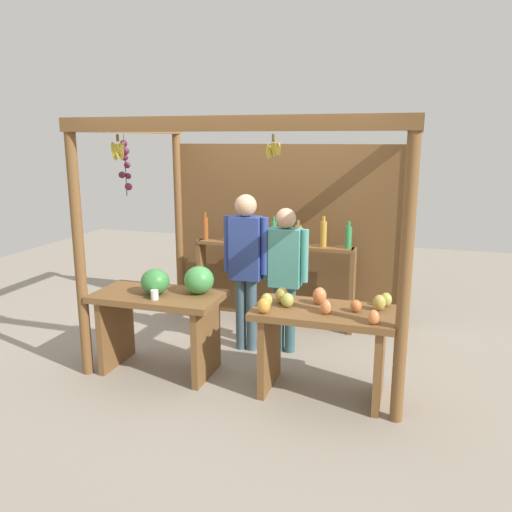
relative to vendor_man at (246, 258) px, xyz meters
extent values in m
plane|color=gray|center=(0.16, 0.03, -1.00)|extent=(12.00, 12.00, 0.00)
cylinder|color=brown|center=(-1.28, -1.01, 0.19)|extent=(0.10, 0.10, 2.39)
cylinder|color=brown|center=(1.60, -1.01, 0.19)|extent=(0.10, 0.10, 2.39)
cylinder|color=brown|center=(-1.28, 1.08, 0.19)|extent=(0.10, 0.10, 2.39)
cylinder|color=brown|center=(1.60, 1.08, 0.19)|extent=(0.10, 0.10, 2.39)
cube|color=brown|center=(0.16, -1.01, 1.33)|extent=(2.98, 0.12, 0.12)
cube|color=brown|center=(-1.28, 0.03, 1.33)|extent=(0.12, 2.19, 0.12)
cube|color=brown|center=(1.60, 0.03, 1.33)|extent=(0.12, 2.19, 0.12)
cube|color=brown|center=(0.16, 1.10, 0.07)|extent=(2.88, 0.04, 2.15)
cylinder|color=brown|center=(0.52, -0.86, 1.22)|extent=(0.02, 0.02, 0.06)
ellipsoid|color=gold|center=(0.56, -0.87, 1.13)|extent=(0.04, 0.07, 0.12)
ellipsoid|color=gold|center=(0.55, -0.83, 1.13)|extent=(0.06, 0.06, 0.12)
ellipsoid|color=gold|center=(0.53, -0.83, 1.13)|extent=(0.08, 0.04, 0.12)
ellipsoid|color=gold|center=(0.51, -0.84, 1.11)|extent=(0.07, 0.05, 0.12)
ellipsoid|color=gold|center=(0.49, -0.85, 1.10)|extent=(0.05, 0.07, 0.12)
ellipsoid|color=gold|center=(0.48, -0.87, 1.11)|extent=(0.04, 0.07, 0.12)
ellipsoid|color=gold|center=(0.50, -0.90, 1.11)|extent=(0.06, 0.06, 0.12)
ellipsoid|color=gold|center=(0.53, -0.88, 1.12)|extent=(0.06, 0.04, 0.12)
ellipsoid|color=gold|center=(0.56, -0.90, 1.13)|extent=(0.07, 0.07, 0.12)
cylinder|color=brown|center=(-0.84, -0.94, 1.22)|extent=(0.02, 0.02, 0.06)
ellipsoid|color=gold|center=(-0.82, -0.94, 1.10)|extent=(0.04, 0.07, 0.14)
ellipsoid|color=gold|center=(-0.82, -0.92, 1.08)|extent=(0.06, 0.06, 0.14)
ellipsoid|color=gold|center=(-0.84, -0.90, 1.12)|extent=(0.07, 0.04, 0.14)
ellipsoid|color=gold|center=(-0.86, -0.92, 1.11)|extent=(0.07, 0.05, 0.14)
ellipsoid|color=gold|center=(-0.87, -0.93, 1.08)|extent=(0.05, 0.07, 0.14)
ellipsoid|color=gold|center=(-0.87, -0.95, 1.09)|extent=(0.05, 0.09, 0.14)
ellipsoid|color=gold|center=(-0.87, -0.98, 1.12)|extent=(0.06, 0.05, 0.14)
ellipsoid|color=gold|center=(-0.84, -0.99, 1.10)|extent=(0.06, 0.04, 0.14)
ellipsoid|color=gold|center=(-0.81, -0.97, 1.11)|extent=(0.07, 0.08, 0.14)
cylinder|color=#4C422D|center=(-0.90, -0.75, 0.97)|extent=(0.01, 0.01, 0.55)
sphere|color=#47142D|center=(-0.92, -0.73, 1.17)|extent=(0.07, 0.07, 0.07)
sphere|color=#511938|center=(-0.87, -0.78, 1.10)|extent=(0.06, 0.06, 0.06)
sphere|color=#47142D|center=(-0.89, -0.77, 1.04)|extent=(0.06, 0.06, 0.06)
sphere|color=#511938|center=(-0.87, -0.77, 0.97)|extent=(0.06, 0.06, 0.06)
sphere|color=#511938|center=(-0.92, -0.78, 0.89)|extent=(0.06, 0.06, 0.06)
sphere|color=#511938|center=(-0.88, -0.75, 0.88)|extent=(0.06, 0.06, 0.06)
sphere|color=#601E42|center=(-0.88, -0.76, 0.78)|extent=(0.07, 0.07, 0.07)
cube|color=brown|center=(-0.63, -0.75, -0.25)|extent=(1.21, 0.64, 0.06)
cube|color=brown|center=(-1.11, -0.75, -0.64)|extent=(0.06, 0.58, 0.72)
cube|color=brown|center=(-0.14, -0.75, -0.64)|extent=(0.06, 0.58, 0.72)
ellipsoid|color=#38843D|center=(-0.64, -0.78, -0.10)|extent=(0.36, 0.36, 0.24)
ellipsoid|color=#429347|center=(-0.25, -0.64, -0.09)|extent=(0.39, 0.39, 0.26)
cylinder|color=white|center=(-0.57, -0.93, -0.17)|extent=(0.07, 0.07, 0.09)
cube|color=brown|center=(0.96, -0.75, -0.25)|extent=(1.21, 0.64, 0.06)
cube|color=brown|center=(0.47, -0.75, -0.64)|extent=(0.06, 0.58, 0.72)
cube|color=brown|center=(1.44, -0.75, -0.64)|extent=(0.06, 0.58, 0.72)
ellipsoid|color=#A8B24C|center=(1.45, -0.51, -0.16)|extent=(0.13, 0.13, 0.12)
ellipsoid|color=gold|center=(0.49, -0.99, -0.15)|extent=(0.11, 0.11, 0.13)
ellipsoid|color=#B79E47|center=(0.56, -0.69, -0.15)|extent=(0.14, 0.14, 0.15)
ellipsoid|color=#B79E47|center=(1.40, -0.64, -0.15)|extent=(0.15, 0.15, 0.14)
ellipsoid|color=#E07F47|center=(0.89, -0.62, -0.14)|extent=(0.13, 0.13, 0.15)
ellipsoid|color=#E07F47|center=(0.99, -0.86, -0.16)|extent=(0.12, 0.12, 0.13)
ellipsoid|color=#A8B24C|center=(0.46, -0.82, -0.16)|extent=(0.12, 0.12, 0.12)
ellipsoid|color=#A8B24C|center=(0.64, -0.78, -0.16)|extent=(0.15, 0.15, 0.13)
ellipsoid|color=#E07F47|center=(1.39, -0.99, -0.16)|extent=(0.10, 0.10, 0.12)
ellipsoid|color=#CC7038|center=(1.22, -0.73, -0.17)|extent=(0.13, 0.13, 0.11)
cube|color=brown|center=(-0.86, 0.82, -0.50)|extent=(0.05, 0.20, 1.00)
cube|color=brown|center=(1.01, 0.82, -0.50)|extent=(0.05, 0.20, 1.00)
cube|color=brown|center=(0.07, 0.82, -0.02)|extent=(1.87, 0.22, 0.04)
cylinder|color=#994C1E|center=(-0.80, 0.82, 0.13)|extent=(0.07, 0.07, 0.27)
cylinder|color=#994C1E|center=(-0.80, 0.82, 0.30)|extent=(0.03, 0.03, 0.06)
cylinder|color=#D8B266|center=(-0.50, 0.82, 0.11)|extent=(0.07, 0.07, 0.24)
cylinder|color=#D8B266|center=(-0.50, 0.82, 0.26)|extent=(0.03, 0.03, 0.06)
cylinder|color=#D8B266|center=(-0.22, 0.82, 0.13)|extent=(0.06, 0.06, 0.26)
cylinder|color=#D8B266|center=(-0.22, 0.82, 0.29)|extent=(0.03, 0.03, 0.06)
cylinder|color=#338C4C|center=(0.07, 0.82, 0.13)|extent=(0.07, 0.07, 0.26)
cylinder|color=#338C4C|center=(0.07, 0.82, 0.29)|extent=(0.03, 0.03, 0.06)
cylinder|color=#D8B266|center=(0.37, 0.82, 0.12)|extent=(0.08, 0.08, 0.24)
cylinder|color=#D8B266|center=(0.37, 0.82, 0.26)|extent=(0.03, 0.03, 0.06)
cylinder|color=gold|center=(0.66, 0.82, 0.14)|extent=(0.08, 0.08, 0.29)
cylinder|color=gold|center=(0.66, 0.82, 0.32)|extent=(0.03, 0.03, 0.06)
cylinder|color=#338C4C|center=(0.94, 0.82, 0.12)|extent=(0.07, 0.07, 0.25)
cylinder|color=#338C4C|center=(0.94, 0.82, 0.27)|extent=(0.03, 0.03, 0.06)
cylinder|color=#405B66|center=(-0.06, 0.00, -0.61)|extent=(0.11, 0.11, 0.78)
cylinder|color=#405B66|center=(0.06, 0.00, -0.61)|extent=(0.11, 0.11, 0.78)
cube|color=#2D428C|center=(0.00, 0.00, 0.11)|extent=(0.32, 0.19, 0.66)
cylinder|color=#2D428C|center=(-0.20, 0.00, 0.14)|extent=(0.08, 0.08, 0.59)
cylinder|color=#2D428C|center=(0.20, 0.00, 0.14)|extent=(0.08, 0.08, 0.59)
sphere|color=tan|center=(0.00, 0.00, 0.55)|extent=(0.23, 0.23, 0.23)
cylinder|color=#335A62|center=(0.34, 0.07, -0.64)|extent=(0.11, 0.11, 0.72)
cylinder|color=#335A62|center=(0.46, 0.07, -0.64)|extent=(0.11, 0.11, 0.72)
cube|color=teal|center=(0.40, 0.07, 0.02)|extent=(0.32, 0.19, 0.61)
cylinder|color=teal|center=(0.20, 0.07, 0.05)|extent=(0.08, 0.08, 0.55)
cylinder|color=teal|center=(0.60, 0.07, 0.05)|extent=(0.08, 0.08, 0.55)
sphere|color=tan|center=(0.40, 0.07, 0.42)|extent=(0.21, 0.21, 0.21)
camera|label=1|loc=(1.65, -4.93, 1.21)|focal=36.18mm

